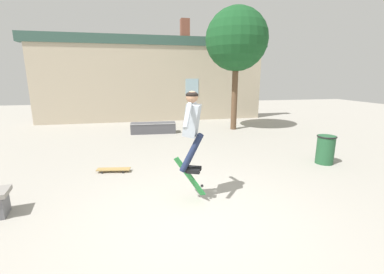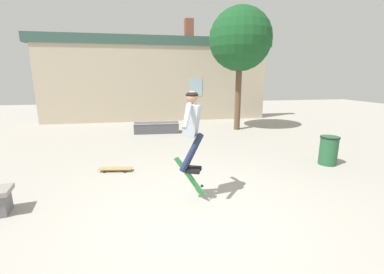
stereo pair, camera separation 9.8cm
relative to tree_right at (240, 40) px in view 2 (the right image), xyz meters
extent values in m
plane|color=#A39E93|center=(-3.29, -6.85, -3.79)|extent=(40.00, 40.00, 0.00)
cube|color=#B7A88E|center=(-3.29, 3.04, -1.87)|extent=(11.74, 0.40, 3.85)
cube|color=#335147|center=(-3.29, 3.04, 0.29)|extent=(12.32, 0.52, 0.46)
cube|color=brown|center=(-1.63, 3.04, 0.94)|extent=(0.44, 0.44, 0.84)
cube|color=#99B7C6|center=(-1.30, 2.83, -2.04)|extent=(0.70, 0.02, 0.90)
cylinder|color=brown|center=(0.00, 0.00, -2.37)|extent=(0.26, 0.26, 2.84)
sphere|color=#194C23|center=(0.00, 0.00, 0.03)|extent=(2.60, 2.60, 2.60)
cube|color=slate|center=(-6.46, -6.18, -3.61)|extent=(0.18, 0.40, 0.37)
cube|color=#4C4C51|center=(-3.57, -0.09, -3.57)|extent=(1.85, 0.65, 0.44)
cube|color=#B7B7BC|center=(-3.58, -0.36, -3.37)|extent=(1.83, 0.13, 0.02)
cylinder|color=#235633|center=(0.73, -4.95, -3.41)|extent=(0.45, 0.45, 0.77)
torus|color=black|center=(0.73, -4.95, -3.05)|extent=(0.49, 0.49, 0.04)
cube|color=#9EA8B2|center=(-3.22, -6.30, -2.25)|extent=(0.41, 0.43, 0.59)
sphere|color=#A37556|center=(-3.22, -6.30, -1.85)|extent=(0.28, 0.28, 0.21)
ellipsoid|color=black|center=(-3.22, -6.30, -1.81)|extent=(0.29, 0.29, 0.12)
cylinder|color=#1E2847|center=(-3.18, -6.22, -2.84)|extent=(0.39, 0.35, 0.72)
cube|color=black|center=(-3.16, -6.23, -3.18)|extent=(0.28, 0.19, 0.07)
cylinder|color=#1E2847|center=(-3.25, -6.37, -2.84)|extent=(0.46, 0.18, 0.72)
cube|color=black|center=(-3.22, -6.39, -3.18)|extent=(0.28, 0.19, 0.07)
cylinder|color=#9EA8B2|center=(-3.07, -5.96, -2.12)|extent=(0.24, 0.42, 0.40)
cylinder|color=#9EA8B2|center=(-3.36, -6.63, -2.12)|extent=(0.24, 0.42, 0.40)
cube|color=#237F38|center=(-3.26, -6.27, -3.33)|extent=(0.54, 0.40, 0.79)
cylinder|color=black|center=(-3.05, -6.41, -3.47)|extent=(0.08, 0.05, 0.07)
cylinder|color=black|center=(-3.10, -6.23, -3.57)|extent=(0.08, 0.05, 0.07)
cylinder|color=black|center=(-3.35, -6.27, -3.05)|extent=(0.08, 0.05, 0.07)
cylinder|color=black|center=(-3.40, -6.09, -3.14)|extent=(0.08, 0.05, 0.07)
cube|color=#AD894C|center=(-4.81, -4.45, -3.72)|extent=(0.83, 0.33, 0.02)
cylinder|color=black|center=(-5.07, -4.53, -3.77)|extent=(0.06, 0.02, 0.05)
cylinder|color=black|center=(-5.04, -4.30, -3.77)|extent=(0.06, 0.02, 0.05)
cylinder|color=black|center=(-4.58, -4.60, -3.77)|extent=(0.06, 0.02, 0.05)
cylinder|color=black|center=(-4.55, -4.38, -3.77)|extent=(0.06, 0.02, 0.05)
camera|label=1|loc=(-4.14, -10.69, -1.51)|focal=24.00mm
camera|label=2|loc=(-4.04, -10.71, -1.51)|focal=24.00mm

